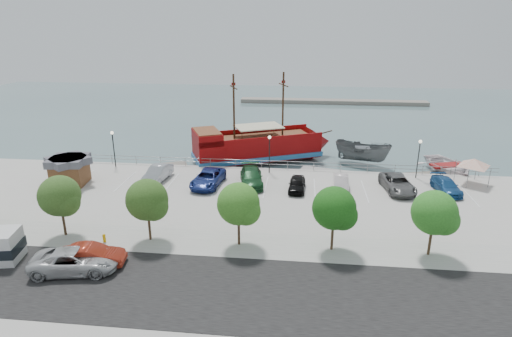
# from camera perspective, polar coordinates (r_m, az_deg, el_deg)

# --- Properties ---
(ground) EXTENTS (160.00, 160.00, 0.00)m
(ground) POSITION_cam_1_polar(r_m,az_deg,el_deg) (42.50, 1.05, -4.76)
(ground) COLOR #4A666B
(street) EXTENTS (100.00, 8.00, 0.04)m
(street) POSITION_cam_1_polar(r_m,az_deg,el_deg) (28.13, -2.04, -16.14)
(street) COLOR black
(street) RESTS_ON land_slab
(sidewalk) EXTENTS (100.00, 4.00, 0.05)m
(sidewalk) POSITION_cam_1_polar(r_m,az_deg,el_deg) (33.15, -0.54, -10.16)
(sidewalk) COLOR #969691
(sidewalk) RESTS_ON land_slab
(seawall_railing) EXTENTS (50.00, 0.06, 1.00)m
(seawall_railing) POSITION_cam_1_polar(r_m,az_deg,el_deg) (49.19, 1.89, 0.55)
(seawall_railing) COLOR gray
(seawall_railing) RESTS_ON land_slab
(far_shore) EXTENTS (40.00, 3.00, 0.80)m
(far_shore) POSITION_cam_1_polar(r_m,az_deg,el_deg) (95.41, 10.19, 8.76)
(far_shore) COLOR gray
(far_shore) RESTS_ON ground
(pirate_ship) EXTENTS (18.66, 12.10, 11.70)m
(pirate_ship) POSITION_cam_1_polar(r_m,az_deg,el_deg) (54.80, 1.46, 3.01)
(pirate_ship) COLOR #850607
(pirate_ship) RESTS_ON ground
(patrol_boat) EXTENTS (7.61, 5.45, 2.76)m
(patrol_boat) POSITION_cam_1_polar(r_m,az_deg,el_deg) (55.14, 13.97, 1.90)
(patrol_boat) COLOR #5D5F61
(patrol_boat) RESTS_ON ground
(speedboat) EXTENTS (7.17, 8.59, 1.53)m
(speedboat) POSITION_cam_1_polar(r_m,az_deg,el_deg) (55.10, 24.19, 0.06)
(speedboat) COLOR silver
(speedboat) RESTS_ON ground
(dock_west) EXTENTS (7.10, 4.33, 0.39)m
(dock_west) POSITION_cam_1_polar(r_m,az_deg,el_deg) (53.68, -12.87, 0.19)
(dock_west) COLOR slate
(dock_west) RESTS_ON ground
(dock_mid) EXTENTS (7.66, 3.84, 0.42)m
(dock_mid) POSITION_cam_1_polar(r_m,az_deg,el_deg) (50.96, 10.05, -0.63)
(dock_mid) COLOR gray
(dock_mid) RESTS_ON ground
(dock_east) EXTENTS (7.63, 3.83, 0.42)m
(dock_east) POSITION_cam_1_polar(r_m,az_deg,el_deg) (52.68, 21.12, -1.01)
(dock_east) COLOR #6B675B
(dock_east) RESTS_ON ground
(shed) EXTENTS (3.97, 3.97, 2.93)m
(shed) POSITION_cam_1_polar(r_m,az_deg,el_deg) (48.36, -23.61, -0.15)
(shed) COLOR brown
(shed) RESTS_ON land_slab
(canopy_tent) EXTENTS (4.48, 4.48, 3.15)m
(canopy_tent) POSITION_cam_1_polar(r_m,az_deg,el_deg) (49.41, 27.14, 1.16)
(canopy_tent) COLOR slate
(canopy_tent) RESTS_ON land_slab
(street_van) EXTENTS (6.20, 3.65, 1.62)m
(street_van) POSITION_cam_1_polar(r_m,az_deg,el_deg) (32.14, -22.96, -11.24)
(street_van) COLOR #B3B4B6
(street_van) RESTS_ON street
(street_sedan) EXTENTS (4.76, 2.19, 1.51)m
(street_sedan) POSITION_cam_1_polar(r_m,az_deg,el_deg) (32.46, -21.10, -10.77)
(street_sedan) COLOR #A32B19
(street_sedan) RESTS_ON street
(fire_hydrant) EXTENTS (0.25, 0.25, 0.71)m
(fire_hydrant) POSITION_cam_1_polar(r_m,az_deg,el_deg) (35.35, -19.59, -8.70)
(fire_hydrant) COLOR #D09605
(fire_hydrant) RESTS_ON sidewalk
(lamp_post_left) EXTENTS (0.36, 0.36, 4.28)m
(lamp_post_left) POSITION_cam_1_polar(r_m,az_deg,el_deg) (51.75, -18.52, 3.29)
(lamp_post_left) COLOR black
(lamp_post_left) RESTS_ON land_slab
(lamp_post_mid) EXTENTS (0.36, 0.36, 4.28)m
(lamp_post_mid) POSITION_cam_1_polar(r_m,az_deg,el_deg) (47.23, 1.80, 2.82)
(lamp_post_mid) COLOR black
(lamp_post_mid) RESTS_ON land_slab
(lamp_post_right) EXTENTS (0.36, 0.36, 4.28)m
(lamp_post_right) POSITION_cam_1_polar(r_m,az_deg,el_deg) (48.75, 20.91, 2.06)
(lamp_post_right) COLOR black
(lamp_post_right) RESTS_ON land_slab
(tree_b) EXTENTS (3.30, 3.20, 5.00)m
(tree_b) POSITION_cam_1_polar(r_m,az_deg,el_deg) (36.35, -24.56, -3.53)
(tree_b) COLOR #473321
(tree_b) RESTS_ON sidewalk
(tree_c) EXTENTS (3.30, 3.20, 5.00)m
(tree_c) POSITION_cam_1_polar(r_m,az_deg,el_deg) (33.38, -14.12, -4.28)
(tree_c) COLOR #473321
(tree_c) RESTS_ON sidewalk
(tree_d) EXTENTS (3.30, 3.20, 5.00)m
(tree_d) POSITION_cam_1_polar(r_m,az_deg,el_deg) (31.70, -2.11, -4.96)
(tree_d) COLOR #473321
(tree_d) RESTS_ON sidewalk
(tree_e) EXTENTS (3.30, 3.20, 5.00)m
(tree_e) POSITION_cam_1_polar(r_m,az_deg,el_deg) (31.53, 10.64, -5.45)
(tree_e) COLOR #473321
(tree_e) RESTS_ON sidewalk
(tree_f) EXTENTS (3.30, 3.20, 5.00)m
(tree_f) POSITION_cam_1_polar(r_m,az_deg,el_deg) (32.88, 22.94, -5.66)
(tree_f) COLOR #473321
(tree_f) RESTS_ON sidewalk
(parked_car_b) EXTENTS (2.19, 4.97, 1.59)m
(parked_car_b) POSITION_cam_1_polar(r_m,az_deg,el_deg) (46.70, -12.98, -0.64)
(parked_car_b) COLOR #989CA3
(parked_car_b) RESTS_ON land_slab
(parked_car_c) EXTENTS (3.16, 5.87, 1.57)m
(parked_car_c) POSITION_cam_1_polar(r_m,az_deg,el_deg) (44.41, -6.42, -1.31)
(parked_car_c) COLOR navy
(parked_car_c) RESTS_ON land_slab
(parked_car_d) EXTENTS (3.16, 5.89, 1.62)m
(parked_car_d) POSITION_cam_1_polar(r_m,az_deg,el_deg) (44.41, -0.63, -1.14)
(parked_car_d) COLOR #1B4B26
(parked_car_d) RESTS_ON land_slab
(parked_car_e) EXTENTS (1.80, 4.07, 1.36)m
(parked_car_e) POSITION_cam_1_polar(r_m,az_deg,el_deg) (43.10, 5.49, -2.07)
(parked_car_e) COLOR black
(parked_car_e) RESTS_ON land_slab
(parked_car_f) EXTENTS (1.58, 4.18, 1.36)m
(parked_car_f) POSITION_cam_1_polar(r_m,az_deg,el_deg) (44.16, 11.24, -1.84)
(parked_car_f) COLOR white
(parked_car_f) RESTS_ON land_slab
(parked_car_g) EXTENTS (3.23, 5.82, 1.54)m
(parked_car_g) POSITION_cam_1_polar(r_m,az_deg,el_deg) (45.09, 18.36, -1.91)
(parked_car_g) COLOR #5F5F5F
(parked_car_g) RESTS_ON land_slab
(parked_car_h) EXTENTS (2.41, 4.86, 1.36)m
(parked_car_h) POSITION_cam_1_polar(r_m,az_deg,el_deg) (46.49, 24.02, -2.11)
(parked_car_h) COLOR #1C4E88
(parked_car_h) RESTS_ON land_slab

